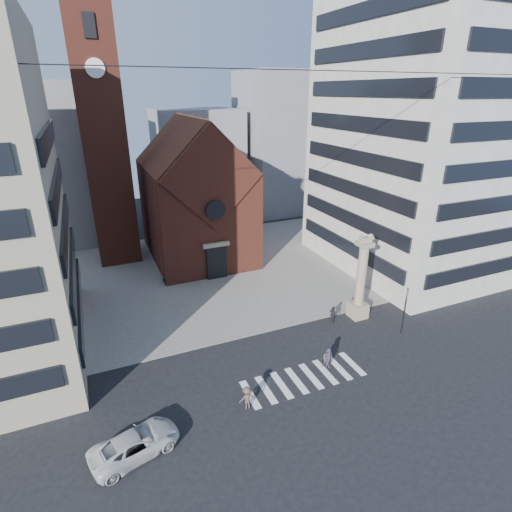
{
  "coord_description": "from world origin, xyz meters",
  "views": [
    {
      "loc": [
        -12.81,
        -24.55,
        20.74
      ],
      "look_at": [
        1.22,
        8.0,
        6.04
      ],
      "focal_mm": 28.0,
      "sensor_mm": 36.0,
      "label": 1
    }
  ],
  "objects_px": {
    "white_car": "(135,444)",
    "pedestrian_0": "(329,359)",
    "traffic_light": "(404,311)",
    "scooter_0": "(164,280)",
    "lion_column": "(360,285)",
    "pedestrian_1": "(327,359)",
    "pedestrian_2": "(333,315)"
  },
  "relations": [
    {
      "from": "pedestrian_0",
      "to": "lion_column",
      "type": "bearing_deg",
      "value": 22.1
    },
    {
      "from": "lion_column",
      "to": "pedestrian_2",
      "type": "height_order",
      "value": "lion_column"
    },
    {
      "from": "traffic_light",
      "to": "white_car",
      "type": "xyz_separation_m",
      "value": [
        -24.43,
        -3.99,
        -1.53
      ]
    },
    {
      "from": "pedestrian_0",
      "to": "traffic_light",
      "type": "bearing_deg",
      "value": -6.24
    },
    {
      "from": "lion_column",
      "to": "white_car",
      "type": "relative_size",
      "value": 1.59
    },
    {
      "from": "pedestrian_0",
      "to": "scooter_0",
      "type": "height_order",
      "value": "pedestrian_0"
    },
    {
      "from": "lion_column",
      "to": "scooter_0",
      "type": "xyz_separation_m",
      "value": [
        -16.14,
        14.74,
        -2.96
      ]
    },
    {
      "from": "lion_column",
      "to": "scooter_0",
      "type": "relative_size",
      "value": 5.11
    },
    {
      "from": "white_car",
      "to": "pedestrian_0",
      "type": "relative_size",
      "value": 2.92
    },
    {
      "from": "white_car",
      "to": "pedestrian_0",
      "type": "bearing_deg",
      "value": -97.14
    },
    {
      "from": "white_car",
      "to": "pedestrian_1",
      "type": "xyz_separation_m",
      "value": [
        15.36,
        2.43,
        0.09
      ]
    },
    {
      "from": "white_car",
      "to": "scooter_0",
      "type": "height_order",
      "value": "white_car"
    },
    {
      "from": "pedestrian_2",
      "to": "pedestrian_1",
      "type": "bearing_deg",
      "value": 139.34
    },
    {
      "from": "lion_column",
      "to": "pedestrian_2",
      "type": "relative_size",
      "value": 4.95
    },
    {
      "from": "lion_column",
      "to": "pedestrian_1",
      "type": "relative_size",
      "value": 5.11
    },
    {
      "from": "traffic_light",
      "to": "white_car",
      "type": "relative_size",
      "value": 0.79
    },
    {
      "from": "traffic_light",
      "to": "pedestrian_0",
      "type": "relative_size",
      "value": 2.29
    },
    {
      "from": "pedestrian_2",
      "to": "pedestrian_0",
      "type": "bearing_deg",
      "value": 140.26
    },
    {
      "from": "lion_column",
      "to": "white_car",
      "type": "xyz_separation_m",
      "value": [
        -22.44,
        -7.99,
        -2.7
      ]
    },
    {
      "from": "traffic_light",
      "to": "pedestrian_2",
      "type": "relative_size",
      "value": 2.45
    },
    {
      "from": "lion_column",
      "to": "traffic_light",
      "type": "bearing_deg",
      "value": -63.54
    },
    {
      "from": "white_car",
      "to": "scooter_0",
      "type": "bearing_deg",
      "value": -31.12
    },
    {
      "from": "traffic_light",
      "to": "pedestrian_2",
      "type": "bearing_deg",
      "value": 140.83
    },
    {
      "from": "pedestrian_1",
      "to": "traffic_light",
      "type": "bearing_deg",
      "value": 54.31
    },
    {
      "from": "pedestrian_1",
      "to": "lion_column",
      "type": "bearing_deg",
      "value": 82.69
    },
    {
      "from": "white_car",
      "to": "pedestrian_2",
      "type": "bearing_deg",
      "value": -83.37
    },
    {
      "from": "pedestrian_0",
      "to": "pedestrian_1",
      "type": "relative_size",
      "value": 1.1
    },
    {
      "from": "lion_column",
      "to": "pedestrian_0",
      "type": "relative_size",
      "value": 4.63
    },
    {
      "from": "lion_column",
      "to": "pedestrian_2",
      "type": "distance_m",
      "value": 3.9
    },
    {
      "from": "pedestrian_1",
      "to": "pedestrian_0",
      "type": "bearing_deg",
      "value": -28.94
    },
    {
      "from": "pedestrian_0",
      "to": "scooter_0",
      "type": "bearing_deg",
      "value": 97.16
    },
    {
      "from": "white_car",
      "to": "pedestrian_0",
      "type": "xyz_separation_m",
      "value": [
        15.4,
        2.3,
        0.18
      ]
    }
  ]
}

